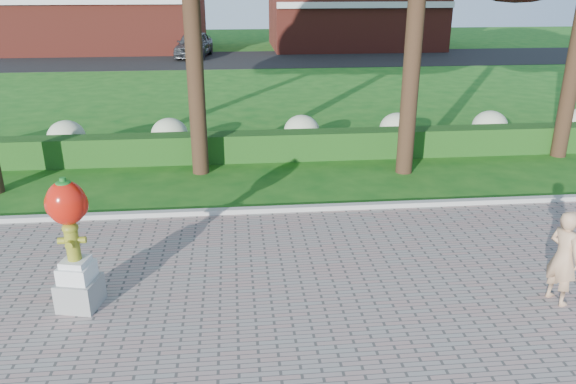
% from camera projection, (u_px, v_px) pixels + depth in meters
% --- Properties ---
extents(ground, '(100.00, 100.00, 0.00)m').
position_uv_depth(ground, '(300.00, 280.00, 9.87)').
color(ground, '#155415').
rests_on(ground, ground).
extents(curb, '(40.00, 0.18, 0.15)m').
position_uv_depth(curb, '(284.00, 210.00, 12.63)').
color(curb, '#ADADA5').
rests_on(curb, ground).
extents(lawn_hedge, '(24.00, 0.70, 0.80)m').
position_uv_depth(lawn_hedge, '(272.00, 146.00, 16.23)').
color(lawn_hedge, '#1E4213').
rests_on(lawn_hedge, ground).
extents(hydrangea_row, '(20.10, 1.10, 0.99)m').
position_uv_depth(hydrangea_row, '(288.00, 132.00, 17.15)').
color(hydrangea_row, '#ACB78C').
rests_on(hydrangea_row, ground).
extents(street, '(50.00, 8.00, 0.02)m').
position_uv_depth(street, '(248.00, 59.00, 35.87)').
color(street, black).
rests_on(street, ground).
extents(building_right, '(12.00, 8.00, 6.40)m').
position_uv_depth(building_right, '(354.00, 2.00, 41.02)').
color(building_right, maroon).
rests_on(building_right, ground).
extents(hydrant_sculpture, '(0.71, 0.71, 2.19)m').
position_uv_depth(hydrant_sculpture, '(72.00, 241.00, 8.61)').
color(hydrant_sculpture, gray).
rests_on(hydrant_sculpture, walkway).
extents(woman, '(0.53, 0.66, 1.58)m').
position_uv_depth(woman, '(563.00, 257.00, 8.89)').
color(woman, tan).
rests_on(woman, walkway).
extents(parked_car, '(2.61, 5.00, 1.63)m').
position_uv_depth(parked_car, '(194.00, 44.00, 36.57)').
color(parked_car, '#3E4145').
rests_on(parked_car, street).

